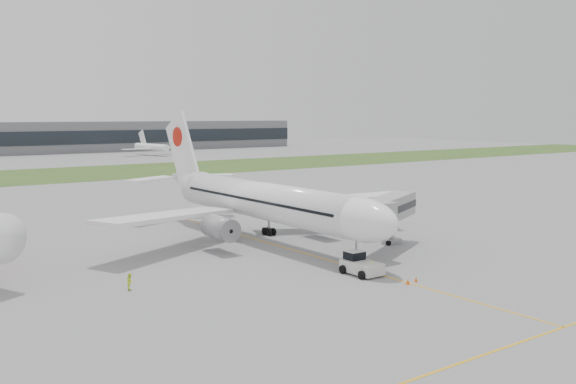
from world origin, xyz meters
TOP-DOWN VIEW (x-y plane):
  - ground at (0.00, 0.00)m, footprint 600.00×600.00m
  - apron_markings at (0.00, -5.00)m, footprint 70.00×70.00m
  - grass_strip at (0.00, 120.00)m, footprint 600.00×50.00m
  - airliner at (0.00, 4.87)m, footprint 48.13×53.95m
  - pushback_tug at (-1.47, -17.25)m, footprint 3.13×4.59m
  - jet_bridge at (9.73, -10.03)m, footprint 14.06×10.10m
  - safety_cone_left at (-0.50, -23.38)m, footprint 0.44×0.44m
  - safety_cone_right at (0.91, -23.17)m, footprint 0.39×0.39m
  - ground_crew_near at (-1.02, -18.60)m, footprint 0.61×0.44m
  - ground_crew_far at (-24.02, -8.73)m, footprint 0.90×1.00m
  - distant_aircraft_right at (65.41, 186.65)m, footprint 29.50×26.78m

SIDE VIEW (x-z plane):
  - ground at x=0.00m, z-range 0.00..0.00m
  - apron_markings at x=0.00m, z-range -0.02..0.02m
  - distant_aircraft_right at x=65.41m, z-range -5.11..5.11m
  - grass_strip at x=0.00m, z-range 0.00..0.02m
  - safety_cone_right at x=0.91m, z-range 0.00..0.53m
  - safety_cone_left at x=-0.50m, z-range 0.00..0.61m
  - ground_crew_near at x=-1.02m, z-range 0.00..1.58m
  - ground_crew_far at x=-24.02m, z-range 0.00..1.68m
  - pushback_tug at x=-1.47m, z-range -0.09..2.25m
  - jet_bridge at x=9.73m, z-range 1.65..8.55m
  - airliner at x=0.00m, z-range -3.28..14.60m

